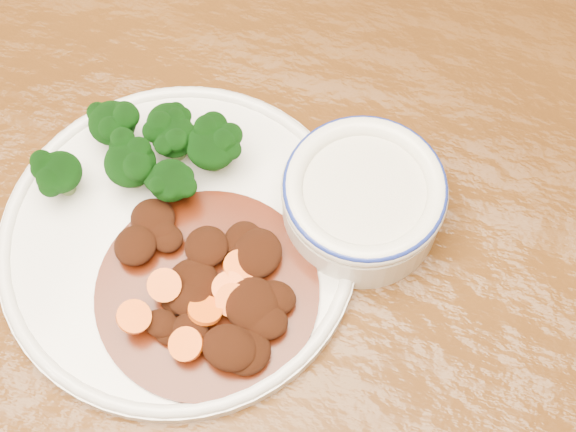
% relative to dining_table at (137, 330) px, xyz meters
% --- Properties ---
extents(dining_table, '(1.55, 0.98, 0.75)m').
position_rel_dining_table_xyz_m(dining_table, '(0.00, 0.00, 0.00)').
color(dining_table, '#502B0E').
rests_on(dining_table, ground).
extents(dinner_plate, '(0.30, 0.30, 0.02)m').
position_rel_dining_table_xyz_m(dinner_plate, '(0.03, 0.06, 0.09)').
color(dinner_plate, white).
rests_on(dinner_plate, dining_table).
extents(broccoli_florets, '(0.15, 0.11, 0.05)m').
position_rel_dining_table_xyz_m(broccoli_florets, '(-0.02, 0.12, 0.12)').
color(broccoli_florets, olive).
rests_on(broccoli_florets, dinner_plate).
extents(mince_stew, '(0.18, 0.18, 0.03)m').
position_rel_dining_table_xyz_m(mince_stew, '(0.07, 0.03, 0.10)').
color(mince_stew, '#4A1707').
rests_on(mince_stew, dinner_plate).
extents(dip_bowl, '(0.13, 0.13, 0.06)m').
position_rel_dining_table_xyz_m(dip_bowl, '(0.16, 0.14, 0.11)').
color(dip_bowl, white).
rests_on(dip_bowl, dining_table).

